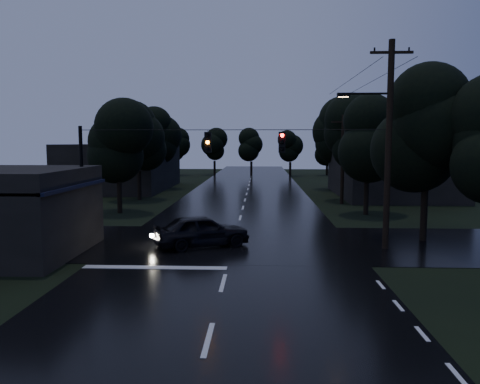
{
  "coord_description": "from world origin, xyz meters",
  "views": [
    {
      "loc": [
        1.35,
        -11.78,
        5.19
      ],
      "look_at": [
        0.2,
        14.88,
        2.36
      ],
      "focal_mm": 35.0,
      "sensor_mm": 36.0,
      "label": 1
    }
  ],
  "objects": [
    {
      "name": "tree_left_c",
      "position": [
        -10.2,
        40.0,
        5.99
      ],
      "size": [
        4.48,
        4.48,
        9.44
      ],
      "color": "black",
      "rests_on": "ground"
    },
    {
      "name": "anchor_pole_left",
      "position": [
        -7.5,
        11.0,
        3.0
      ],
      "size": [
        0.18,
        0.18,
        6.0
      ],
      "primitive_type": "cylinder",
      "color": "black",
      "rests_on": "ground"
    },
    {
      "name": "car",
      "position": [
        -1.55,
        11.11,
        0.81
      ],
      "size": [
        5.11,
        3.72,
        1.62
      ],
      "primitive_type": "imported",
      "rotation": [
        0.0,
        0.0,
        2.0
      ],
      "color": "black",
      "rests_on": "ground"
    },
    {
      "name": "tree_right_b",
      "position": [
        9.6,
        30.0,
        5.99
      ],
      "size": [
        4.48,
        4.48,
        9.44
      ],
      "color": "black",
      "rests_on": "ground"
    },
    {
      "name": "span_signals",
      "position": [
        0.56,
        10.99,
        5.24
      ],
      "size": [
        15.0,
        0.37,
        1.12
      ],
      "color": "black",
      "rests_on": "ground"
    },
    {
      "name": "tree_right_c",
      "position": [
        10.2,
        40.0,
        6.37
      ],
      "size": [
        4.76,
        4.76,
        10.03
      ],
      "color": "black",
      "rests_on": "ground"
    },
    {
      "name": "tree_left_b",
      "position": [
        -9.6,
        30.0,
        5.62
      ],
      "size": [
        4.2,
        4.2,
        8.85
      ],
      "color": "black",
      "rests_on": "ground"
    },
    {
      "name": "utility_pole_main",
      "position": [
        7.41,
        11.0,
        5.26
      ],
      "size": [
        3.5,
        0.3,
        10.0
      ],
      "color": "black",
      "rests_on": "ground"
    },
    {
      "name": "tree_right_a",
      "position": [
        9.0,
        22.0,
        5.62
      ],
      "size": [
        4.2,
        4.2,
        8.85
      ],
      "color": "black",
      "rests_on": "ground"
    },
    {
      "name": "tree_left_a",
      "position": [
        -9.0,
        22.0,
        5.24
      ],
      "size": [
        3.92,
        3.92,
        8.26
      ],
      "color": "black",
      "rests_on": "ground"
    },
    {
      "name": "main_road",
      "position": [
        0.0,
        30.0,
        0.0
      ],
      "size": [
        12.0,
        120.0,
        0.02
      ],
      "primitive_type": "cube",
      "color": "black",
      "rests_on": "ground"
    },
    {
      "name": "building_far_left",
      "position": [
        -14.0,
        40.0,
        2.5
      ],
      "size": [
        10.0,
        16.0,
        5.0
      ],
      "primitive_type": "cube",
      "color": "black",
      "rests_on": "ground"
    },
    {
      "name": "cross_street",
      "position": [
        0.0,
        12.0,
        0.0
      ],
      "size": [
        60.0,
        9.0,
        0.02
      ],
      "primitive_type": "cube",
      "color": "black",
      "rests_on": "ground"
    },
    {
      "name": "tree_corner_near",
      "position": [
        10.0,
        13.0,
        5.99
      ],
      "size": [
        4.48,
        4.48,
        9.44
      ],
      "color": "black",
      "rests_on": "ground"
    },
    {
      "name": "utility_pole_far",
      "position": [
        8.3,
        28.0,
        3.88
      ],
      "size": [
        2.0,
        0.3,
        7.5
      ],
      "color": "black",
      "rests_on": "ground"
    },
    {
      "name": "ground",
      "position": [
        0.0,
        0.0,
        0.0
      ],
      "size": [
        160.0,
        160.0,
        0.0
      ],
      "primitive_type": "plane",
      "color": "black",
      "rests_on": "ground"
    },
    {
      "name": "building_far_right",
      "position": [
        14.0,
        34.0,
        2.2
      ],
      "size": [
        10.0,
        14.0,
        4.4
      ],
      "primitive_type": "cube",
      "color": "black",
      "rests_on": "ground"
    }
  ]
}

